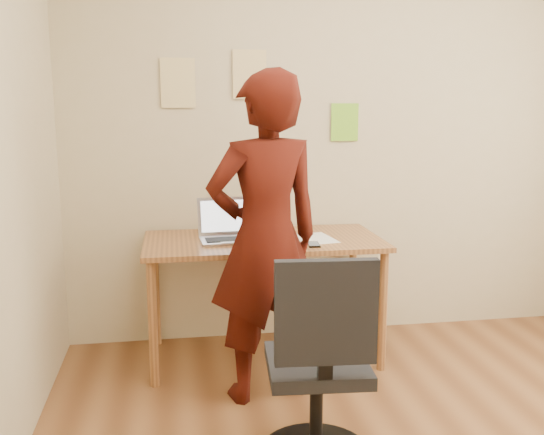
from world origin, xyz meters
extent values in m
cube|color=beige|center=(0.00, 1.77, 1.35)|extent=(3.50, 0.04, 2.70)
cube|color=#9F6837|center=(-0.54, 1.38, 0.72)|extent=(1.40, 0.70, 0.03)
cylinder|color=#9F6837|center=(-1.19, 1.08, 0.35)|extent=(0.05, 0.05, 0.71)
cylinder|color=#9F6837|center=(0.11, 1.08, 0.35)|extent=(0.05, 0.05, 0.71)
cylinder|color=#9F6837|center=(-1.19, 1.68, 0.35)|extent=(0.05, 0.05, 0.71)
cylinder|color=#9F6837|center=(0.11, 1.68, 0.35)|extent=(0.05, 0.05, 0.71)
cube|color=#ACABB3|center=(-0.75, 1.34, 0.75)|extent=(0.34, 0.25, 0.01)
cube|color=black|center=(-0.75, 1.34, 0.76)|extent=(0.28, 0.14, 0.00)
cube|color=#ACABB3|center=(-0.76, 1.49, 0.87)|extent=(0.33, 0.09, 0.22)
cube|color=white|center=(-0.76, 1.49, 0.87)|extent=(0.29, 0.07, 0.18)
cube|color=white|center=(-0.24, 1.34, 0.74)|extent=(0.25, 0.33, 0.00)
cube|color=black|center=(-0.29, 1.17, 0.74)|extent=(0.08, 0.13, 0.01)
cube|color=#3F4C59|center=(-0.29, 1.17, 0.75)|extent=(0.07, 0.11, 0.00)
cube|color=#E3C887|center=(-1.01, 1.74, 1.65)|extent=(0.21, 0.00, 0.30)
cube|color=#E3C887|center=(-0.57, 1.74, 1.71)|extent=(0.21, 0.00, 0.30)
cube|color=#7DC92D|center=(0.05, 1.74, 1.41)|extent=(0.18, 0.00, 0.24)
cube|color=black|center=(-0.48, 0.26, 0.44)|extent=(0.45, 0.45, 0.06)
cube|color=black|center=(-0.49, 0.06, 0.74)|extent=(0.40, 0.08, 0.42)
cube|color=black|center=(-0.49, 0.07, 0.53)|extent=(0.06, 0.04, 0.11)
cylinder|color=black|center=(-0.48, 0.26, 0.21)|extent=(0.06, 0.06, 0.42)
imported|color=#3B0E08|center=(-0.60, 0.89, 0.85)|extent=(0.70, 0.55, 1.70)
camera|label=1|loc=(-1.06, -2.09, 1.53)|focal=40.00mm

